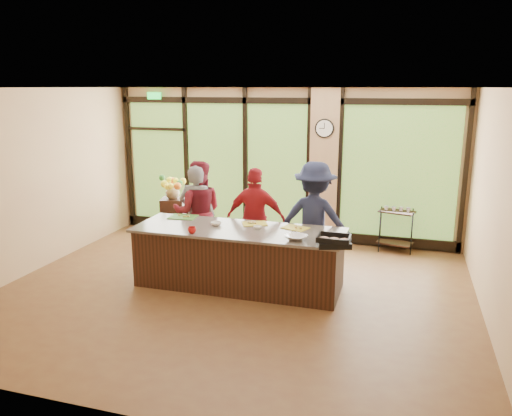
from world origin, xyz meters
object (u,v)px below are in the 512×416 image
Objects in this scene: flower_stand at (174,220)px; roasting_pan at (334,243)px; cook_right at (314,219)px; bar_cart at (396,225)px; cook_left at (197,215)px; island_base at (239,259)px.

roasting_pan is at bearing -47.36° from flower_stand.
cook_right is 2.10m from bar_cart.
cook_left is at bearing -138.03° from bar_cart.
flower_stand is (-2.98, 0.96, -0.49)m from cook_right.
flower_stand is at bearing -50.84° from cook_left.
cook_left is 2.03× the size of bar_cart.
roasting_pan is at bearing -15.81° from island_base.
flower_stand reaches higher than bar_cart.
cook_right reaches higher than roasting_pan.
cook_left is at bearing -61.57° from flower_stand.
cook_right is at bearing 94.29° from roasting_pan.
cook_right is at bearing -112.87° from bar_cart.
roasting_pan is at bearing 150.44° from cook_left.
flower_stand is at bearing 137.81° from island_base.
island_base is 1.78× the size of cook_left.
roasting_pan reaches higher than flower_stand.
bar_cart is (2.27, 2.45, 0.07)m from island_base.
island_base is 1.66× the size of cook_right.
island_base is 3.34m from bar_cart.
island_base is 3.62× the size of bar_cart.
bar_cart is (1.26, 1.62, -0.42)m from cook_right.
roasting_pan is (0.49, -1.25, 0.02)m from cook_right.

